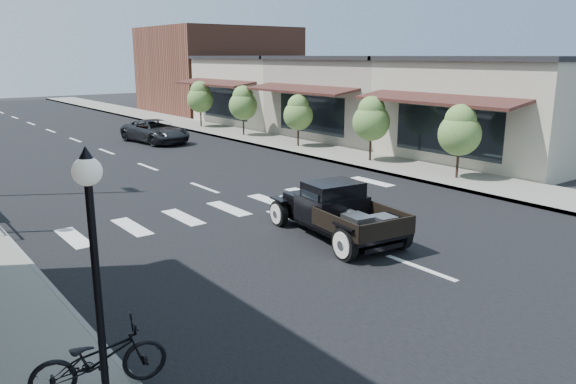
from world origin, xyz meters
TOP-DOWN VIEW (x-y plane):
  - ground at (0.00, 0.00)m, footprint 120.00×120.00m
  - road at (0.00, 15.00)m, footprint 14.00×80.00m
  - road_markings at (0.00, 10.00)m, footprint 12.00×60.00m
  - sidewalk_right at (8.50, 15.00)m, footprint 3.00×80.00m
  - storefront_near at (15.00, 4.00)m, footprint 10.00×9.00m
  - storefront_mid at (15.00, 13.00)m, footprint 10.00×9.00m
  - storefront_far at (15.00, 22.00)m, footprint 10.00×9.00m
  - far_building_right at (15.50, 32.00)m, footprint 11.00×10.00m
  - lamp_post_a at (-7.60, -4.00)m, footprint 0.36×0.36m
  - small_tree_a at (8.30, 2.13)m, footprint 1.62×1.62m
  - small_tree_b at (8.30, 6.76)m, footprint 1.65×1.65m
  - small_tree_c at (8.30, 11.95)m, footprint 1.53×1.53m
  - small_tree_d at (8.30, 17.14)m, footprint 1.66×1.66m
  - small_tree_e at (8.30, 22.29)m, footprint 1.71×1.71m
  - hotrod_pickup at (-0.02, -0.18)m, footprint 2.56×4.60m
  - second_car at (3.27, 18.32)m, footprint 2.68×4.77m
  - motorcycle at (-7.51, -3.54)m, footprint 1.94×0.98m

SIDE VIEW (x-z plane):
  - ground at x=0.00m, z-range 0.00..0.00m
  - road_markings at x=0.00m, z-range -0.03..0.03m
  - road at x=0.00m, z-range 0.00..0.02m
  - sidewalk_right at x=8.50m, z-range 0.00..0.15m
  - second_car at x=3.27m, z-range 0.00..1.26m
  - motorcycle at x=-7.51m, z-range 0.15..1.12m
  - hotrod_pickup at x=-0.02m, z-range 0.00..1.52m
  - small_tree_c at x=8.30m, z-range 0.15..2.70m
  - small_tree_a at x=8.30m, z-range 0.15..2.85m
  - small_tree_b at x=8.30m, z-range 0.15..2.90m
  - small_tree_d at x=8.30m, z-range 0.15..2.92m
  - small_tree_e at x=8.30m, z-range 0.15..3.00m
  - lamp_post_a at x=-7.60m, z-range 0.15..3.68m
  - storefront_near at x=15.00m, z-range 0.00..4.50m
  - storefront_mid at x=15.00m, z-range 0.00..4.50m
  - storefront_far at x=15.00m, z-range 0.00..4.50m
  - far_building_right at x=15.50m, z-range 0.00..7.00m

